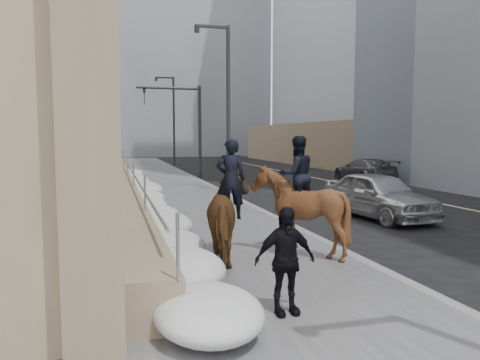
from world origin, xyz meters
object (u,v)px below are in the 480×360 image
car_silver (378,195)px  mounted_horse_right (299,206)px  mounted_horse_left (230,214)px  car_grey (364,170)px  pedestrian (285,261)px

car_silver → mounted_horse_right: bearing=-143.5°
mounted_horse_left → car_grey: size_ratio=0.53×
mounted_horse_right → car_silver: size_ratio=0.58×
mounted_horse_left → car_grey: bearing=-118.4°
car_grey → mounted_horse_left: bearing=50.8°
car_silver → car_grey: size_ratio=0.94×
pedestrian → car_silver: bearing=47.6°
mounted_horse_left → car_silver: (6.33, 4.42, -0.35)m
pedestrian → car_silver: size_ratio=0.35×
car_silver → car_grey: car_silver is taller
pedestrian → car_grey: size_ratio=0.33×
mounted_horse_right → pedestrian: (-1.53, -3.16, -0.30)m
car_grey → car_silver: bearing=60.7°
car_silver → pedestrian: bearing=-136.0°
mounted_horse_left → mounted_horse_right: bearing=-168.8°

